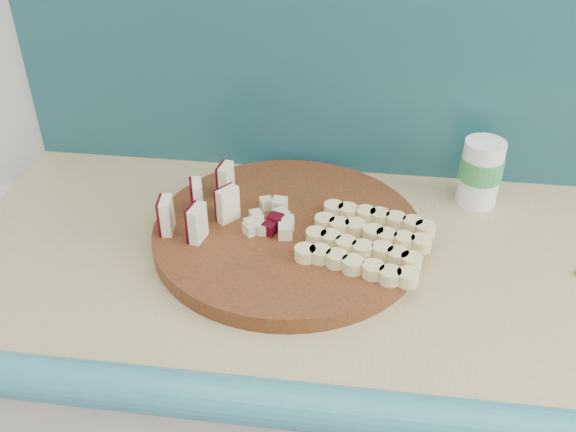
% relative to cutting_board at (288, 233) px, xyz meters
% --- Properties ---
extents(cutting_board, '(0.54, 0.54, 0.03)m').
position_rel_cutting_board_xyz_m(cutting_board, '(0.00, 0.00, 0.00)').
color(cutting_board, '#3F220D').
rests_on(cutting_board, kitchen_counter).
extents(apple_wedges, '(0.12, 0.17, 0.06)m').
position_rel_cutting_board_xyz_m(apple_wedges, '(-0.14, 0.00, 0.04)').
color(apple_wedges, '#FBF3C9').
rests_on(apple_wedges, cutting_board).
extents(apple_chunks, '(0.07, 0.07, 0.02)m').
position_rel_cutting_board_xyz_m(apple_chunks, '(-0.03, 0.01, 0.02)').
color(apple_chunks, beige).
rests_on(apple_chunks, cutting_board).
extents(banana_slices, '(0.22, 0.20, 0.02)m').
position_rel_cutting_board_xyz_m(banana_slices, '(0.13, -0.04, 0.02)').
color(banana_slices, '#F2DC94').
rests_on(banana_slices, cutting_board).
extents(canister, '(0.08, 0.08, 0.12)m').
position_rel_cutting_board_xyz_m(canister, '(0.32, 0.16, 0.05)').
color(canister, white).
rests_on(canister, kitchen_counter).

